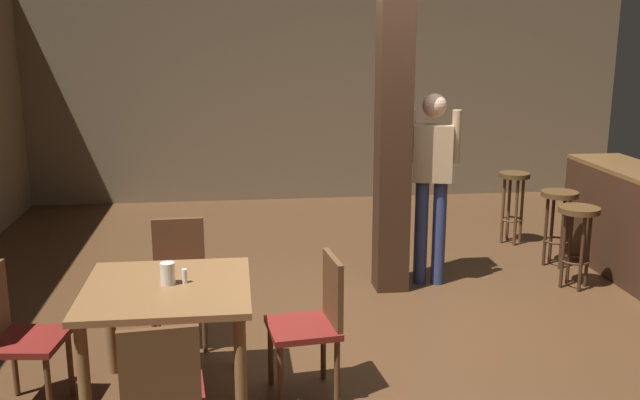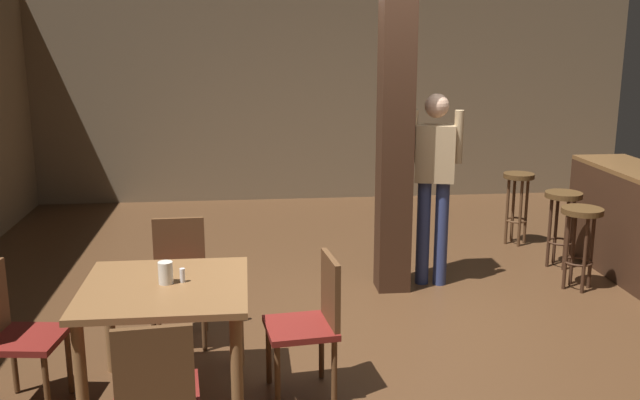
# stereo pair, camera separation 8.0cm
# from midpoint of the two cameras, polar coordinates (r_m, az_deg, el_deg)

# --- Properties ---
(ground_plane) EXTENTS (10.80, 10.80, 0.00)m
(ground_plane) POSITION_cam_midpoint_polar(r_m,az_deg,el_deg) (5.65, 6.41, -10.10)
(ground_plane) COLOR #4C301C
(wall_back) EXTENTS (8.00, 0.10, 2.80)m
(wall_back) POSITION_cam_midpoint_polar(r_m,az_deg,el_deg) (9.65, 0.50, 8.38)
(wall_back) COLOR #756047
(wall_back) RESTS_ON ground_plane
(pillar) EXTENTS (0.28, 0.28, 2.80)m
(pillar) POSITION_cam_midpoint_polar(r_m,az_deg,el_deg) (6.12, 5.51, 5.41)
(pillar) COLOR #382114
(pillar) RESTS_ON ground_plane
(dining_table) EXTENTS (0.99, 0.99, 0.75)m
(dining_table) POSITION_cam_midpoint_polar(r_m,az_deg,el_deg) (4.45, -12.60, -8.15)
(dining_table) COLOR brown
(dining_table) RESTS_ON ground_plane
(chair_east) EXTENTS (0.47, 0.47, 0.89)m
(chair_east) POSITION_cam_midpoint_polar(r_m,az_deg,el_deg) (4.48, -0.95, -9.44)
(chair_east) COLOR maroon
(chair_east) RESTS_ON ground_plane
(chair_west) EXTENTS (0.47, 0.47, 0.89)m
(chair_west) POSITION_cam_midpoint_polar(r_m,az_deg,el_deg) (4.67, -23.78, -9.65)
(chair_west) COLOR maroon
(chair_west) RESTS_ON ground_plane
(chair_north) EXTENTS (0.43, 0.43, 0.89)m
(chair_north) POSITION_cam_midpoint_polar(r_m,az_deg,el_deg) (5.35, -11.64, -5.85)
(chair_north) COLOR maroon
(chair_north) RESTS_ON ground_plane
(chair_south) EXTENTS (0.46, 0.46, 0.89)m
(chair_south) POSITION_cam_midpoint_polar(r_m,az_deg,el_deg) (3.72, -13.17, -14.82)
(chair_south) COLOR maroon
(chair_south) RESTS_ON ground_plane
(napkin_cup) EXTENTS (0.09, 0.09, 0.14)m
(napkin_cup) POSITION_cam_midpoint_polar(r_m,az_deg,el_deg) (4.41, -12.60, -5.76)
(napkin_cup) COLOR silver
(napkin_cup) RESTS_ON dining_table
(salt_shaker) EXTENTS (0.03, 0.03, 0.09)m
(salt_shaker) POSITION_cam_midpoint_polar(r_m,az_deg,el_deg) (4.42, -11.30, -5.98)
(salt_shaker) COLOR silver
(salt_shaker) RESTS_ON dining_table
(standing_person) EXTENTS (0.47, 0.28, 1.72)m
(standing_person) POSITION_cam_midpoint_polar(r_m,az_deg,el_deg) (6.35, 8.60, 1.97)
(standing_person) COLOR tan
(standing_person) RESTS_ON ground_plane
(bar_counter) EXTENTS (0.56, 1.90, 1.01)m
(bar_counter) POSITION_cam_midpoint_polar(r_m,az_deg,el_deg) (7.11, 23.25, -1.79)
(bar_counter) COLOR brown
(bar_counter) RESTS_ON ground_plane
(bar_stool_near) EXTENTS (0.36, 0.36, 0.74)m
(bar_stool_near) POSITION_cam_midpoint_polar(r_m,az_deg,el_deg) (6.66, 19.59, -2.05)
(bar_stool_near) COLOR #4C3319
(bar_stool_near) RESTS_ON ground_plane
(bar_stool_mid) EXTENTS (0.35, 0.35, 0.74)m
(bar_stool_mid) POSITION_cam_midpoint_polar(r_m,az_deg,el_deg) (7.24, 18.24, -0.77)
(bar_stool_mid) COLOR #4C3319
(bar_stool_mid) RESTS_ON ground_plane
(bar_stool_far) EXTENTS (0.32, 0.32, 0.77)m
(bar_stool_far) POSITION_cam_midpoint_polar(r_m,az_deg,el_deg) (7.88, 14.94, 0.65)
(bar_stool_far) COLOR #4C3319
(bar_stool_far) RESTS_ON ground_plane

